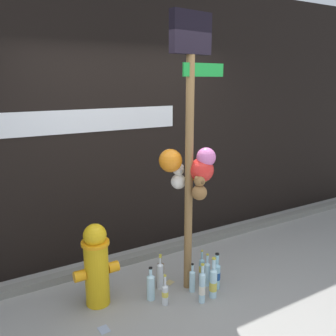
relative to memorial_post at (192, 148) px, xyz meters
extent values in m
plane|color=gray|center=(-0.21, -0.37, -1.46)|extent=(14.00, 14.00, 0.00)
cube|color=black|center=(-0.21, 1.16, 0.13)|extent=(10.00, 0.20, 3.18)
cube|color=silver|center=(-1.15, 1.05, 0.20)|extent=(3.12, 0.01, 0.25)
cube|color=slate|center=(-0.21, 0.76, -1.42)|extent=(8.00, 0.12, 0.08)
cylinder|color=olive|center=(-0.04, -0.01, -0.16)|extent=(0.08, 0.08, 2.59)
cube|color=#198C33|center=(0.11, -0.01, 0.72)|extent=(0.49, 0.07, 0.12)
cube|color=black|center=(-0.04, -0.01, 1.03)|extent=(0.45, 0.15, 0.36)
sphere|color=yellow|center=(0.12, 0.01, -0.24)|extent=(0.24, 0.24, 0.24)
sphere|color=#D66BB2|center=(0.11, -0.09, -0.08)|extent=(0.19, 0.19, 0.19)
sphere|color=orange|center=(-0.16, 0.12, -0.12)|extent=(0.23, 0.23, 0.23)
sphere|color=red|center=(0.07, -0.06, -0.21)|extent=(0.24, 0.24, 0.24)
sphere|color=brown|center=(0.00, -0.13, -0.40)|extent=(0.15, 0.15, 0.15)
sphere|color=brown|center=(0.00, -0.13, -0.29)|extent=(0.11, 0.11, 0.11)
sphere|color=brown|center=(-0.03, -0.13, -0.26)|extent=(0.04, 0.04, 0.04)
sphere|color=brown|center=(0.04, -0.13, -0.26)|extent=(0.04, 0.04, 0.04)
sphere|color=brown|center=(0.00, -0.17, -0.29)|extent=(0.04, 0.04, 0.04)
sphere|color=silver|center=(-0.08, 0.11, -0.34)|extent=(0.15, 0.15, 0.15)
sphere|color=silver|center=(-0.08, 0.11, -0.23)|extent=(0.11, 0.11, 0.11)
sphere|color=silver|center=(-0.11, 0.11, -0.20)|extent=(0.04, 0.04, 0.04)
sphere|color=silver|center=(-0.04, 0.11, -0.20)|extent=(0.04, 0.04, 0.04)
sphere|color=#9D9992|center=(-0.08, 0.07, -0.23)|extent=(0.04, 0.04, 0.04)
cylinder|color=gold|center=(-0.93, 0.19, -1.15)|extent=(0.23, 0.23, 0.61)
cylinder|color=orange|center=(-0.93, 0.19, -0.83)|extent=(0.26, 0.26, 0.03)
sphere|color=gold|center=(-0.93, 0.19, -0.75)|extent=(0.22, 0.22, 0.22)
cylinder|color=orange|center=(-1.10, 0.19, -1.12)|extent=(0.10, 0.10, 0.10)
cylinder|color=orange|center=(-0.77, 0.19, -1.12)|extent=(0.10, 0.10, 0.10)
cylinder|color=silver|center=(-0.39, -0.15, -1.36)|extent=(0.06, 0.06, 0.19)
cone|color=silver|center=(-0.39, -0.15, -1.26)|extent=(0.06, 0.06, 0.02)
cylinder|color=silver|center=(-0.39, -0.15, -1.20)|extent=(0.02, 0.02, 0.09)
cylinder|color=#D8C64C|center=(-0.39, -0.15, -1.34)|extent=(0.06, 0.06, 0.05)
cylinder|color=gold|center=(-0.39, -0.15, -1.15)|extent=(0.03, 0.03, 0.01)
cylinder|color=#93CCE0|center=(0.20, -0.18, -1.33)|extent=(0.08, 0.08, 0.25)
cone|color=#93CCE0|center=(0.20, -0.18, -1.19)|extent=(0.08, 0.08, 0.03)
cylinder|color=#93CCE0|center=(0.20, -0.18, -1.13)|extent=(0.04, 0.04, 0.10)
cylinder|color=#1E478C|center=(0.20, -0.18, -1.31)|extent=(0.08, 0.08, 0.08)
cylinder|color=black|center=(0.20, -0.18, -1.07)|extent=(0.04, 0.04, 0.01)
cylinder|color=silver|center=(-0.30, 0.10, -1.32)|extent=(0.07, 0.07, 0.26)
cone|color=silver|center=(-0.30, 0.10, -1.18)|extent=(0.07, 0.07, 0.03)
cylinder|color=silver|center=(-0.30, 0.10, -1.14)|extent=(0.02, 0.02, 0.06)
cylinder|color=gold|center=(-0.30, 0.10, -1.10)|extent=(0.03, 0.03, 0.01)
cylinder|color=brown|center=(-0.24, 0.19, -1.35)|extent=(0.08, 0.08, 0.21)
cone|color=brown|center=(-0.24, 0.19, -1.23)|extent=(0.08, 0.08, 0.03)
cylinder|color=brown|center=(-0.24, 0.19, -1.18)|extent=(0.03, 0.03, 0.07)
cylinder|color=#D8C64C|center=(-0.24, 0.19, -1.37)|extent=(0.08, 0.08, 0.06)
cylinder|color=gold|center=(-0.24, 0.19, -1.13)|extent=(0.03, 0.03, 0.01)
cylinder|color=#B2DBEA|center=(-0.06, -0.30, -1.31)|extent=(0.06, 0.06, 0.30)
cone|color=#B2DBEA|center=(-0.06, -0.30, -1.15)|extent=(0.06, 0.06, 0.02)
cylinder|color=#B2DBEA|center=(-0.06, -0.30, -1.10)|extent=(0.03, 0.03, 0.07)
cylinder|color=silver|center=(-0.06, -0.30, -1.32)|extent=(0.06, 0.06, 0.09)
cylinder|color=gold|center=(-0.06, -0.30, -1.06)|extent=(0.03, 0.03, 0.01)
cylinder|color=#B2DBEA|center=(-0.47, -0.01, -1.33)|extent=(0.08, 0.08, 0.24)
cone|color=#B2DBEA|center=(-0.47, -0.01, -1.20)|extent=(0.08, 0.08, 0.03)
cylinder|color=#B2DBEA|center=(-0.47, -0.01, -1.15)|extent=(0.03, 0.03, 0.06)
cylinder|color=black|center=(-0.47, -0.01, -1.12)|extent=(0.04, 0.04, 0.01)
cylinder|color=#93CCE0|center=(0.16, 0.02, -1.34)|extent=(0.06, 0.06, 0.23)
cone|color=#93CCE0|center=(0.16, 0.02, -1.21)|extent=(0.06, 0.06, 0.02)
cylinder|color=#93CCE0|center=(0.16, 0.02, -1.16)|extent=(0.02, 0.02, 0.08)
cylinder|color=#D8C64C|center=(0.16, 0.02, -1.32)|extent=(0.06, 0.06, 0.07)
cylinder|color=gold|center=(0.16, 0.02, -1.11)|extent=(0.02, 0.02, 0.01)
cylinder|color=#B2DBEA|center=(0.15, -0.09, -1.34)|extent=(0.06, 0.06, 0.24)
cone|color=#B2DBEA|center=(0.15, -0.09, -1.20)|extent=(0.06, 0.06, 0.02)
cylinder|color=#B2DBEA|center=(0.15, -0.09, -1.15)|extent=(0.03, 0.03, 0.08)
cylinder|color=gold|center=(0.15, -0.09, -1.11)|extent=(0.03, 0.03, 0.01)
cylinder|color=#B2DBEA|center=(0.08, -0.29, -1.31)|extent=(0.07, 0.07, 0.28)
cone|color=#B2DBEA|center=(0.08, -0.29, -1.16)|extent=(0.07, 0.07, 0.03)
cylinder|color=#B2DBEA|center=(0.08, -0.29, -1.09)|extent=(0.04, 0.04, 0.10)
cylinder|color=#D8C64C|center=(0.08, -0.29, -1.34)|extent=(0.08, 0.08, 0.09)
cylinder|color=gold|center=(0.08, -0.29, -1.04)|extent=(0.04, 0.04, 0.01)
cylinder|color=#B2DBEA|center=(-0.04, -0.10, -1.35)|extent=(0.06, 0.06, 0.21)
cone|color=#B2DBEA|center=(-0.04, -0.10, -1.23)|extent=(0.06, 0.06, 0.02)
cylinder|color=#B2DBEA|center=(-0.04, -0.10, -1.19)|extent=(0.02, 0.02, 0.06)
cylinder|color=black|center=(-0.04, -0.10, -1.15)|extent=(0.03, 0.03, 0.01)
cube|color=tan|center=(-0.16, 0.15, -1.45)|extent=(0.11, 0.10, 0.01)
cube|color=#8C99B2|center=(-1.02, -0.20, -1.45)|extent=(0.09, 0.11, 0.01)
camera|label=1|loc=(-1.89, -2.78, 0.64)|focal=38.47mm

